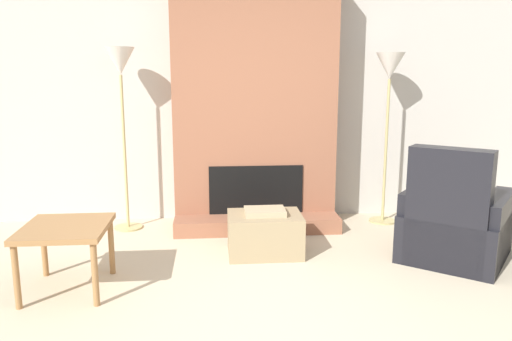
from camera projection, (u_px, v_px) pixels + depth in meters
wall_back at (252, 99)px, 5.38m from camera, size 7.82×0.06×2.60m
fireplace at (254, 106)px, 5.14m from camera, size 1.66×0.74×2.60m
ottoman at (265, 233)px, 4.39m from camera, size 0.64×0.47×0.41m
armchair at (454, 226)px, 4.24m from camera, size 1.19×1.20×1.00m
side_table at (66, 234)px, 3.61m from camera, size 0.60×0.65×0.49m
floor_lamp_left at (121, 76)px, 4.86m from camera, size 0.29×0.29×1.82m
floor_lamp_right at (389, 80)px, 5.10m from camera, size 0.29×0.29×1.78m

